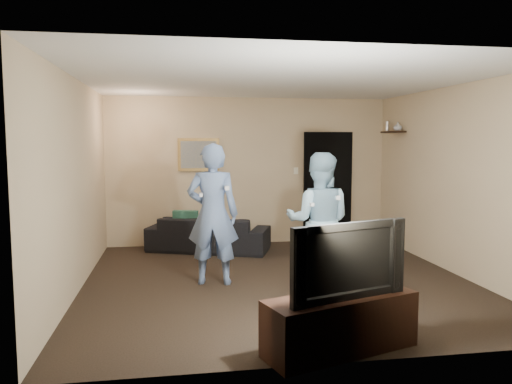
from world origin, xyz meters
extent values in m
plane|color=black|center=(0.00, 0.00, 0.00)|extent=(5.00, 5.00, 0.00)
cube|color=silver|center=(0.00, 0.00, 2.60)|extent=(5.00, 5.00, 0.04)
cube|color=tan|center=(0.00, 2.50, 1.30)|extent=(5.00, 0.04, 2.60)
cube|color=tan|center=(0.00, -2.50, 1.30)|extent=(5.00, 0.04, 2.60)
cube|color=tan|center=(-2.50, 0.00, 1.30)|extent=(0.04, 5.00, 2.60)
cube|color=tan|center=(2.50, 0.00, 1.30)|extent=(0.04, 5.00, 2.60)
imported|color=black|center=(-0.77, 1.96, 0.29)|extent=(2.14, 1.42, 0.58)
cube|color=#17473B|center=(-1.15, 1.96, 0.48)|extent=(0.43, 0.22, 0.41)
cube|color=olive|center=(-0.90, 2.48, 1.60)|extent=(0.72, 0.05, 0.57)
cube|color=slate|center=(-0.90, 2.45, 1.60)|extent=(0.62, 0.01, 0.47)
cube|color=black|center=(1.45, 2.47, 1.00)|extent=(0.90, 0.06, 2.00)
cube|color=silver|center=(0.85, 2.48, 1.30)|extent=(0.08, 0.02, 0.12)
cube|color=black|center=(2.39, 1.80, 1.99)|extent=(0.20, 0.60, 0.03)
imported|color=silver|center=(2.39, 1.62, 2.08)|extent=(0.16, 0.16, 0.15)
cylinder|color=silver|center=(2.39, 2.04, 2.09)|extent=(0.06, 0.06, 0.18)
cube|color=black|center=(0.09, -2.28, 0.25)|extent=(1.45, 0.85, 0.49)
imported|color=black|center=(0.09, -2.28, 0.83)|extent=(1.14, 0.50, 0.66)
imported|color=#6781B2|center=(-0.85, 0.01, 0.90)|extent=(0.73, 0.55, 1.81)
cube|color=white|center=(-1.01, -0.21, 1.18)|extent=(0.04, 0.14, 0.04)
cube|color=white|center=(-0.69, -0.21, 1.26)|extent=(0.05, 0.09, 0.05)
imported|color=#90BAD2|center=(0.43, -0.43, 0.85)|extent=(0.99, 0.89, 1.70)
cube|color=white|center=(0.27, -0.65, 1.09)|extent=(0.04, 0.14, 0.04)
cube|color=white|center=(0.59, -0.65, 1.17)|extent=(0.05, 0.09, 0.05)
camera|label=1|loc=(-1.32, -6.30, 1.83)|focal=35.00mm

